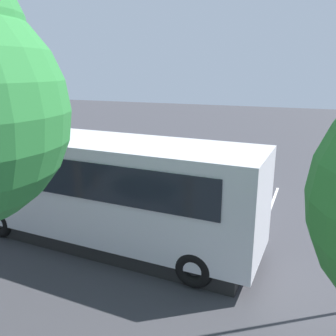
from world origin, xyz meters
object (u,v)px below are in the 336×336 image
object	(u,v)px
spectator_far_left	(189,185)
spectator_right	(116,180)
spectator_centre	(142,180)
tour_bus	(105,192)
spectator_left	(162,186)
traffic_cone	(211,171)
parked_motorcycle_silver	(183,208)
stunt_motorcycle	(184,155)

from	to	relation	value
spectator_far_left	spectator_right	xyz separation A→B (m)	(2.87, 0.41, 0.01)
spectator_centre	spectator_right	size ratio (longest dim) A/B	0.97
tour_bus	spectator_centre	distance (m)	3.23
spectator_left	spectator_right	world-z (taller)	spectator_right
spectator_left	traffic_cone	bearing A→B (deg)	-97.25
spectator_centre	parked_motorcycle_silver	world-z (taller)	spectator_centre
spectator_centre	parked_motorcycle_silver	xyz separation A→B (m)	(-2.01, 0.84, -0.57)
tour_bus	spectator_left	distance (m)	3.09
tour_bus	parked_motorcycle_silver	distance (m)	3.10
spectator_centre	stunt_motorcycle	bearing A→B (deg)	-92.33
spectator_far_left	spectator_right	size ratio (longest dim) A/B	0.99
spectator_left	parked_motorcycle_silver	world-z (taller)	spectator_left
spectator_left	spectator_centre	world-z (taller)	spectator_centre
spectator_left	traffic_cone	size ratio (longest dim) A/B	2.65
spectator_right	spectator_centre	bearing A→B (deg)	-155.91
stunt_motorcycle	traffic_cone	bearing A→B (deg)	-169.71
tour_bus	traffic_cone	xyz separation A→B (m)	(-1.24, -7.91, -1.34)
parked_motorcycle_silver	traffic_cone	world-z (taller)	parked_motorcycle_silver
spectator_far_left	spectator_centre	xyz separation A→B (m)	(1.95, -0.00, -0.02)
spectator_right	stunt_motorcycle	distance (m)	5.03
spectator_far_left	traffic_cone	size ratio (longest dim) A/B	2.85
spectator_right	stunt_motorcycle	xyz separation A→B (m)	(-1.10, -4.91, -0.02)
spectator_right	tour_bus	bearing A→B (deg)	113.91
parked_motorcycle_silver	spectator_right	bearing A→B (deg)	-8.40
stunt_motorcycle	tour_bus	bearing A→B (deg)	90.93
traffic_cone	spectator_left	bearing A→B (deg)	82.75
stunt_motorcycle	spectator_left	bearing A→B (deg)	98.92
tour_bus	stunt_motorcycle	distance (m)	7.69
tour_bus	spectator_left	bearing A→B (deg)	-101.72
parked_motorcycle_silver	stunt_motorcycle	world-z (taller)	stunt_motorcycle
tour_bus	spectator_right	distance (m)	3.07
spectator_centre	traffic_cone	distance (m)	5.05
spectator_far_left	stunt_motorcycle	size ratio (longest dim) A/B	0.93
spectator_left	parked_motorcycle_silver	bearing A→B (deg)	149.55
spectator_left	spectator_right	size ratio (longest dim) A/B	0.92
spectator_far_left	traffic_cone	distance (m)	4.83
spectator_centre	traffic_cone	bearing A→B (deg)	-108.09
spectator_far_left	stunt_motorcycle	bearing A→B (deg)	-68.56
spectator_left	stunt_motorcycle	distance (m)	4.76
stunt_motorcycle	traffic_cone	distance (m)	1.58
tour_bus	spectator_right	xyz separation A→B (m)	(1.22, -2.76, -0.56)
stunt_motorcycle	parked_motorcycle_silver	bearing A→B (deg)	108.84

